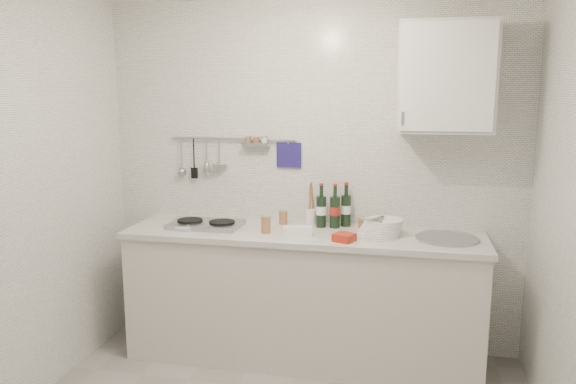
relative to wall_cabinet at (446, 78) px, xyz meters
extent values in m
cube|color=silver|center=(-0.90, 0.18, -0.70)|extent=(3.00, 0.02, 2.50)
cube|color=beige|center=(-0.90, -0.12, -1.51)|extent=(2.40, 0.60, 0.88)
cube|color=silver|center=(-0.90, -0.12, -1.05)|extent=(2.44, 0.64, 0.04)
cube|color=black|center=(-0.90, -0.10, -1.90)|extent=(2.34, 0.52, 0.10)
cube|color=#93969B|center=(-1.60, -0.12, -1.01)|extent=(0.50, 0.32, 0.03)
cylinder|color=black|center=(-1.72, -0.12, -0.99)|extent=(0.18, 0.18, 0.01)
cylinder|color=black|center=(-1.48, -0.12, -0.99)|extent=(0.18, 0.18, 0.01)
cylinder|color=#93969B|center=(0.05, -0.12, -1.02)|extent=(0.40, 0.40, 0.02)
cylinder|color=#93969B|center=(0.05, -0.12, -1.08)|extent=(0.34, 0.34, 0.10)
cylinder|color=#93969B|center=(-1.47, 0.15, -0.43)|extent=(0.95, 0.02, 0.02)
cube|color=navy|center=(-1.06, 0.17, -0.54)|extent=(0.18, 0.02, 0.18)
cube|color=beige|center=(0.00, 0.01, 0.00)|extent=(0.60, 0.35, 0.70)
cube|color=white|center=(0.00, -0.18, 0.00)|extent=(0.56, 0.01, 0.66)
cylinder|color=#93969B|center=(-0.26, -0.19, -0.25)|extent=(0.01, 0.01, 0.08)
cylinder|color=#4851A5|center=(-1.72, -0.14, -1.02)|extent=(0.31, 0.31, 0.01)
cylinder|color=#4851A5|center=(-1.71, -0.14, -1.01)|extent=(0.30, 0.30, 0.01)
cylinder|color=white|center=(-0.39, -0.13, -1.02)|extent=(0.28, 0.28, 0.01)
cylinder|color=white|center=(-0.39, -0.13, -1.01)|extent=(0.28, 0.28, 0.01)
cylinder|color=white|center=(-0.38, -0.12, -1.00)|extent=(0.27, 0.27, 0.01)
cylinder|color=white|center=(-0.38, -0.12, -0.98)|extent=(0.27, 0.27, 0.01)
cylinder|color=white|center=(-0.37, -0.11, -0.97)|extent=(0.26, 0.26, 0.01)
cylinder|color=white|center=(-0.36, -0.11, -0.95)|extent=(0.25, 0.25, 0.01)
cylinder|color=white|center=(-0.36, -0.11, -0.94)|extent=(0.25, 0.25, 0.01)
cylinder|color=white|center=(-0.35, -0.10, -0.93)|extent=(0.24, 0.24, 0.01)
cube|color=white|center=(-0.92, -0.22, -1.00)|extent=(0.21, 0.13, 0.06)
cube|color=red|center=(-0.60, -0.31, -1.01)|extent=(0.16, 0.16, 0.05)
cylinder|color=white|center=(-0.88, 0.09, -0.97)|extent=(0.08, 0.08, 0.11)
cylinder|color=#975C3C|center=(-0.87, 0.09, -0.83)|extent=(0.03, 0.06, 0.23)
cylinder|color=#975C3C|center=(-0.89, 0.10, -0.84)|extent=(0.01, 0.04, 0.21)
cylinder|color=#905E39|center=(-1.08, 0.06, -0.98)|extent=(0.06, 0.06, 0.09)
cylinder|color=tan|center=(-1.08, 0.06, -0.93)|extent=(0.06, 0.06, 0.01)
cylinder|color=#905E39|center=(-0.51, 0.07, -1.00)|extent=(0.06, 0.06, 0.07)
cylinder|color=tan|center=(-0.51, 0.07, -0.96)|extent=(0.07, 0.07, 0.01)
cylinder|color=#905E39|center=(-0.48, 0.02, -0.99)|extent=(0.06, 0.06, 0.07)
cylinder|color=tan|center=(-0.48, 0.02, -0.95)|extent=(0.07, 0.07, 0.01)
cylinder|color=#905E39|center=(-1.14, -0.21, -0.97)|extent=(0.06, 0.06, 0.11)
cylinder|color=tan|center=(-1.14, -0.21, -0.91)|extent=(0.07, 0.07, 0.01)
camera|label=1|loc=(-0.21, -3.78, -0.08)|focal=35.00mm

